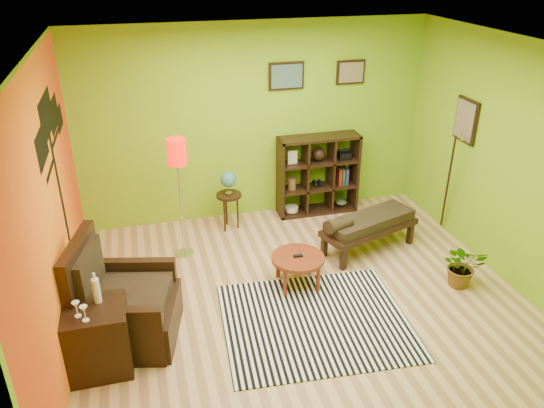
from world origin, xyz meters
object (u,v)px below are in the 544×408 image
object	(u,v)px
globe_table	(228,186)
bench	(367,224)
potted_plant	(462,270)
armchair	(122,309)
coffee_table	(298,260)
side_cabinet	(98,338)
floor_lamp	(177,163)
cube_shelf	(319,175)

from	to	relation	value
globe_table	bench	world-z (taller)	globe_table
bench	potted_plant	size ratio (longest dim) A/B	2.63
armchair	bench	distance (m)	3.26
armchair	potted_plant	world-z (taller)	armchair
coffee_table	armchair	size ratio (longest dim) A/B	0.55
bench	side_cabinet	bearing A→B (deg)	-157.84
coffee_table	bench	world-z (taller)	bench
armchair	potted_plant	xyz separation A→B (m)	(3.89, -0.07, -0.13)
globe_table	floor_lamp	bearing A→B (deg)	-141.41
bench	potted_plant	xyz separation A→B (m)	(0.77, -1.03, -0.19)
globe_table	cube_shelf	xyz separation A→B (m)	(1.40, 0.19, -0.06)
globe_table	armchair	bearing A→B (deg)	-126.17
armchair	floor_lamp	distance (m)	1.92
cube_shelf	bench	size ratio (longest dim) A/B	0.85
floor_lamp	armchair	bearing A→B (deg)	-117.89
side_cabinet	floor_lamp	xyz separation A→B (m)	(1.01, 1.87, 0.95)
coffee_table	globe_table	xyz separation A→B (m)	(-0.52, 1.60, 0.33)
coffee_table	armchair	bearing A→B (deg)	-167.65
cube_shelf	side_cabinet	bearing A→B (deg)	-139.80
globe_table	cube_shelf	size ratio (longest dim) A/B	0.73
side_cabinet	globe_table	size ratio (longest dim) A/B	1.15
side_cabinet	floor_lamp	world-z (taller)	floor_lamp
floor_lamp	cube_shelf	xyz separation A→B (m)	(2.11, 0.76, -0.70)
potted_plant	floor_lamp	bearing A→B (deg)	153.63
potted_plant	side_cabinet	bearing A→B (deg)	-175.39
coffee_table	side_cabinet	size ratio (longest dim) A/B	0.63
side_cabinet	potted_plant	bearing A→B (deg)	4.61
coffee_table	potted_plant	world-z (taller)	potted_plant
coffee_table	potted_plant	size ratio (longest dim) A/B	1.16
side_cabinet	floor_lamp	size ratio (longest dim) A/B	0.63
floor_lamp	cube_shelf	distance (m)	2.34
potted_plant	coffee_table	bearing A→B (deg)	164.82
coffee_table	globe_table	world-z (taller)	globe_table
cube_shelf	bench	world-z (taller)	cube_shelf
side_cabinet	floor_lamp	bearing A→B (deg)	61.78
cube_shelf	potted_plant	bearing A→B (deg)	-66.40
coffee_table	floor_lamp	distance (m)	1.87
floor_lamp	globe_table	bearing A→B (deg)	38.59
armchair	globe_table	distance (m)	2.55
side_cabinet	bench	distance (m)	3.61
armchair	cube_shelf	world-z (taller)	cube_shelf
side_cabinet	potted_plant	size ratio (longest dim) A/B	1.86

